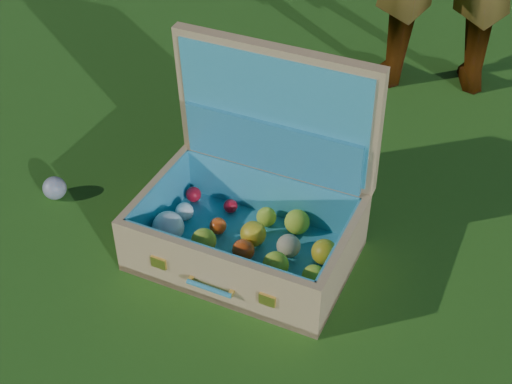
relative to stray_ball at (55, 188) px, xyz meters
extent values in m
plane|color=#215114|center=(0.62, -0.03, -0.03)|extent=(60.00, 60.00, 0.00)
sphere|color=teal|center=(0.00, 0.00, 0.00)|extent=(0.07, 0.07, 0.07)
cube|color=tan|center=(0.59, -0.01, -0.02)|extent=(0.54, 0.37, 0.02)
cube|color=tan|center=(0.58, -0.18, 0.05)|extent=(0.53, 0.04, 0.16)
cube|color=tan|center=(0.59, 0.16, 0.05)|extent=(0.53, 0.04, 0.16)
cube|color=tan|center=(0.33, 0.00, 0.05)|extent=(0.03, 0.32, 0.16)
cube|color=tan|center=(0.84, -0.02, 0.05)|extent=(0.03, 0.32, 0.16)
cube|color=teal|center=(0.59, -0.01, -0.01)|extent=(0.50, 0.33, 0.01)
cube|color=teal|center=(0.58, -0.17, 0.06)|extent=(0.49, 0.02, 0.14)
cube|color=teal|center=(0.59, 0.14, 0.06)|extent=(0.49, 0.02, 0.14)
cube|color=teal|center=(0.34, 0.00, 0.06)|extent=(0.02, 0.32, 0.14)
cube|color=teal|center=(0.83, -0.02, 0.06)|extent=(0.02, 0.32, 0.14)
cube|color=tan|center=(0.59, 0.17, 0.30)|extent=(0.53, 0.07, 0.36)
cube|color=teal|center=(0.59, 0.15, 0.30)|extent=(0.49, 0.04, 0.32)
cube|color=teal|center=(0.59, 0.15, 0.20)|extent=(0.48, 0.04, 0.15)
cube|color=#F2C659|center=(0.44, -0.19, 0.05)|extent=(0.04, 0.01, 0.03)
cube|color=#F2C659|center=(0.72, -0.20, 0.05)|extent=(0.04, 0.01, 0.03)
cylinder|color=teal|center=(0.58, -0.20, 0.03)|extent=(0.12, 0.02, 0.01)
cube|color=#F2C659|center=(0.53, -0.19, 0.03)|extent=(0.01, 0.02, 0.01)
cube|color=#F2C659|center=(0.63, -0.20, 0.03)|extent=(0.01, 0.02, 0.01)
sphere|color=#E84913|center=(0.38, -0.13, 0.02)|extent=(0.05, 0.05, 0.05)
sphere|color=#0E224A|center=(0.48, -0.12, 0.02)|extent=(0.05, 0.05, 0.05)
sphere|color=#0E224A|center=(0.59, -0.13, 0.03)|extent=(0.07, 0.07, 0.07)
sphere|color=#C1B188|center=(0.69, -0.13, 0.03)|extent=(0.07, 0.07, 0.07)
sphere|color=#C4DC35|center=(0.79, -0.14, 0.02)|extent=(0.06, 0.06, 0.06)
sphere|color=white|center=(0.39, -0.05, 0.03)|extent=(0.08, 0.08, 0.08)
sphere|color=#C4DC35|center=(0.49, -0.05, 0.02)|extent=(0.06, 0.06, 0.06)
sphere|color=#E84913|center=(0.60, -0.04, 0.02)|extent=(0.06, 0.06, 0.06)
sphere|color=#C4DC35|center=(0.69, -0.06, 0.02)|extent=(0.06, 0.06, 0.06)
sphere|color=#C4DC35|center=(0.79, -0.06, 0.02)|extent=(0.06, 0.06, 0.06)
sphere|color=white|center=(0.39, 0.04, 0.02)|extent=(0.05, 0.05, 0.05)
sphere|color=#E84913|center=(0.50, 0.02, 0.01)|extent=(0.04, 0.04, 0.04)
sphere|color=gold|center=(0.60, 0.02, 0.02)|extent=(0.07, 0.07, 0.07)
sphere|color=#C1B188|center=(0.69, 0.01, 0.02)|extent=(0.06, 0.06, 0.06)
sphere|color=gold|center=(0.78, 0.03, 0.02)|extent=(0.07, 0.07, 0.07)
sphere|color=#B60E1D|center=(0.38, 0.11, 0.01)|extent=(0.04, 0.04, 0.04)
sphere|color=#B60E1D|center=(0.49, 0.11, 0.01)|extent=(0.04, 0.04, 0.04)
sphere|color=#C4DC35|center=(0.60, 0.10, 0.02)|extent=(0.05, 0.05, 0.05)
sphere|color=#C4DC35|center=(0.68, 0.10, 0.02)|extent=(0.07, 0.07, 0.07)
camera|label=1|loc=(1.12, -1.21, 1.24)|focal=50.00mm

